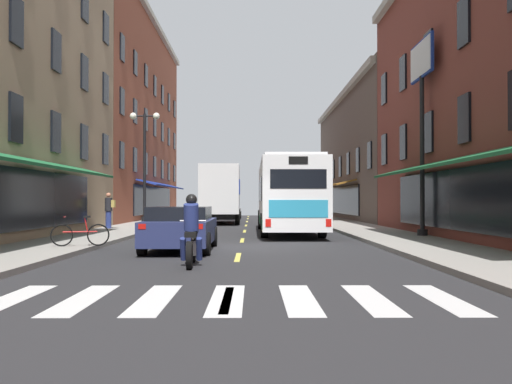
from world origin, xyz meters
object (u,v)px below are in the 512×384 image
at_px(sedan_mid, 229,210).
at_px(pedestrian_near, 109,209).
at_px(street_lamp_twin, 145,165).
at_px(motorcycle_rider, 191,235).
at_px(bicycle_near, 80,234).
at_px(sedan_near, 181,228).
at_px(billboard_sign, 422,88).
at_px(transit_bus, 288,195).
at_px(box_truck, 221,194).

relative_size(sedan_mid, pedestrian_near, 2.61).
relative_size(pedestrian_near, street_lamp_twin, 0.32).
relative_size(sedan_mid, street_lamp_twin, 0.83).
height_order(motorcycle_rider, bicycle_near, motorcycle_rider).
relative_size(sedan_near, bicycle_near, 2.72).
distance_m(motorcycle_rider, bicycle_near, 5.53).
height_order(billboard_sign, transit_bus, billboard_sign).
relative_size(billboard_sign, sedan_near, 1.68).
xyz_separation_m(sedan_mid, bicycle_near, (-3.24, -29.71, -0.21)).
height_order(sedan_mid, bicycle_near, sedan_mid).
xyz_separation_m(box_truck, pedestrian_near, (-5.03, -9.12, -0.87)).
xyz_separation_m(bicycle_near, street_lamp_twin, (0.05, 9.96, 2.71)).
bearing_deg(box_truck, billboard_sign, -59.90).
height_order(motorcycle_rider, pedestrian_near, pedestrian_near).
distance_m(billboard_sign, box_truck, 17.84).
height_order(billboard_sign, sedan_mid, billboard_sign).
bearing_deg(bicycle_near, box_truck, 81.22).
bearing_deg(sedan_mid, pedestrian_near, -105.47).
xyz_separation_m(box_truck, sedan_near, (-0.10, -20.21, -1.25)).
height_order(transit_bus, street_lamp_twin, street_lamp_twin).
bearing_deg(street_lamp_twin, sedan_near, -73.40).
bearing_deg(motorcycle_rider, billboard_sign, 48.74).
height_order(sedan_near, sedan_mid, sedan_mid).
xyz_separation_m(sedan_mid, pedestrian_near, (-5.16, -18.64, 0.36)).
relative_size(billboard_sign, sedan_mid, 1.67).
relative_size(box_truck, street_lamp_twin, 1.41).
bearing_deg(pedestrian_near, billboard_sign, -112.26).
xyz_separation_m(transit_bus, motorcycle_rider, (-3.05, -13.44, -1.04)).
relative_size(motorcycle_rider, pedestrian_near, 1.18).
relative_size(transit_bus, street_lamp_twin, 2.11).
bearing_deg(billboard_sign, bicycle_near, -156.47).
xyz_separation_m(billboard_sign, street_lamp_twin, (-11.79, 4.80, -2.74)).
bearing_deg(sedan_near, sedan_mid, 89.58).
bearing_deg(bicycle_near, billboard_sign, 23.53).
bearing_deg(sedan_mid, bicycle_near, -96.23).
bearing_deg(transit_bus, sedan_near, -111.95).
xyz_separation_m(transit_bus, street_lamp_twin, (-6.76, 0.56, 1.46)).
bearing_deg(sedan_near, transit_bus, 68.05).
height_order(billboard_sign, motorcycle_rider, billboard_sign).
relative_size(box_truck, bicycle_near, 4.66).
bearing_deg(pedestrian_near, bicycle_near, -169.15).
distance_m(billboard_sign, bicycle_near, 14.01).
bearing_deg(sedan_near, motorcycle_rider, -79.53).
height_order(pedestrian_near, street_lamp_twin, street_lamp_twin).
height_order(box_truck, bicycle_near, box_truck).
distance_m(transit_bus, motorcycle_rider, 13.82).
bearing_deg(billboard_sign, sedan_mid, 109.29).
bearing_deg(street_lamp_twin, sedan_mid, 80.82).
xyz_separation_m(sedan_near, pedestrian_near, (-4.94, 11.09, 0.38)).
relative_size(sedan_near, sedan_mid, 0.99).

